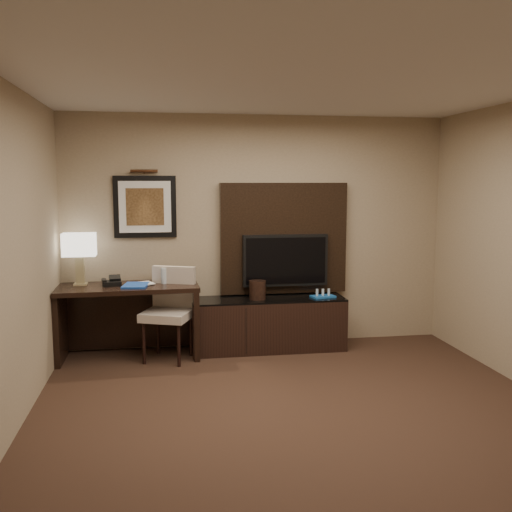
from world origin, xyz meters
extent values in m
cube|color=#321F16|center=(0.00, 0.00, -0.01)|extent=(4.50, 5.00, 0.01)
cube|color=silver|center=(0.00, 0.00, 2.70)|extent=(4.50, 5.00, 0.01)
cube|color=#9B8769|center=(0.00, 2.50, 1.35)|extent=(4.50, 0.01, 2.70)
cube|color=#9B8769|center=(0.00, -2.50, 1.35)|extent=(4.50, 0.01, 2.70)
cube|color=black|center=(-1.49, 2.15, 0.40)|extent=(1.54, 0.71, 0.81)
cube|color=black|center=(0.07, 2.20, 0.30)|extent=(1.76, 0.49, 0.61)
cube|color=black|center=(0.30, 2.44, 1.27)|extent=(1.50, 0.12, 1.30)
cube|color=black|center=(0.30, 2.34, 1.02)|extent=(1.00, 0.08, 0.60)
cube|color=black|center=(-1.30, 2.48, 1.65)|extent=(0.70, 0.04, 0.70)
cylinder|color=#3F2414|center=(-1.30, 2.44, 2.05)|extent=(0.04, 0.04, 0.30)
cube|color=#18409D|center=(-1.41, 2.08, 0.82)|extent=(0.30, 0.37, 0.02)
imported|color=tan|center=(-1.39, 2.14, 0.92)|extent=(0.16, 0.08, 0.22)
cylinder|color=silver|center=(-1.11, 2.19, 0.90)|extent=(0.07, 0.07, 0.18)
cylinder|color=black|center=(-0.06, 2.17, 0.71)|extent=(0.22, 0.22, 0.21)
camera|label=1|loc=(-1.09, -4.12, 1.94)|focal=40.00mm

